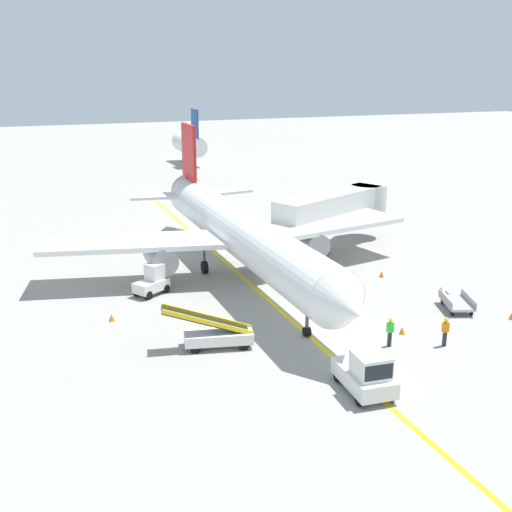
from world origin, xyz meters
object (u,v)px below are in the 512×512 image
object	(u,v)px
jet_bridge	(340,206)
safety_cone_wingtip_right	(402,330)
baggage_tug_near_wing	(153,281)
safety_cone_tail_area	(112,318)
ground_crew_marshaller	(390,331)
belt_loader_forward_hold	(216,334)
safety_cone_nose_right	(382,274)
airliner	(238,231)
baggage_cart_loaded	(457,303)
ground_crew_wing_walker	(445,331)
pushback_tug	(366,374)
safety_cone_wingtip_left	(441,290)
safety_cone_nose_left	(512,316)

from	to	relation	value
jet_bridge	safety_cone_wingtip_right	distance (m)	19.54
baggage_tug_near_wing	safety_cone_tail_area	bearing A→B (deg)	-132.12
ground_crew_marshaller	belt_loader_forward_hold	bearing A→B (deg)	158.64
jet_bridge	safety_cone_nose_right	bearing A→B (deg)	-97.94
airliner	baggage_cart_loaded	size ratio (longest dim) A/B	9.29
baggage_tug_near_wing	baggage_cart_loaded	distance (m)	20.21
baggage_tug_near_wing	airliner	bearing A→B (deg)	13.12
airliner	safety_cone_nose_right	xyz separation A→B (m)	(9.74, -4.32, -3.20)
ground_crew_wing_walker	safety_cone_wingtip_right	bearing A→B (deg)	118.29
pushback_tug	safety_cone_tail_area	distance (m)	16.81
baggage_tug_near_wing	belt_loader_forward_hold	xyz separation A→B (m)	(1.28, -9.89, -0.15)
safety_cone_tail_area	ground_crew_wing_walker	bearing A→B (deg)	-32.63
pushback_tug	safety_cone_wingtip_right	world-z (taller)	pushback_tug
ground_crew_wing_walker	safety_cone_wingtip_left	distance (m)	9.10
baggage_tug_near_wing	safety_cone_tail_area	xyz separation A→B (m)	(-3.50, -3.87, -0.71)
baggage_cart_loaded	ground_crew_wing_walker	xyz separation A→B (m)	(-4.28, -4.32, 0.44)
pushback_tug	baggage_cart_loaded	xyz separation A→B (m)	(11.21, 7.35, -0.53)
ground_crew_marshaller	safety_cone_nose_right	distance (m)	12.45
safety_cone_wingtip_right	ground_crew_wing_walker	bearing A→B (deg)	-61.71
airliner	ground_crew_wing_walker	xyz separation A→B (m)	(6.29, -16.13, -2.51)
baggage_tug_near_wing	safety_cone_wingtip_left	bearing A→B (deg)	-21.29
pushback_tug	ground_crew_marshaller	xyz separation A→B (m)	(4.05, 4.14, -0.08)
airliner	safety_cone_nose_left	distance (m)	19.48
safety_cone_nose_left	safety_cone_wingtip_left	distance (m)	5.73
ground_crew_marshaller	safety_cone_nose_right	xyz separation A→B (m)	(6.32, 10.70, -0.69)
ground_crew_wing_walker	safety_cone_nose_right	distance (m)	12.33
jet_bridge	safety_cone_tail_area	size ratio (longest dim) A/B	29.04
baggage_tug_near_wing	safety_cone_wingtip_left	distance (m)	19.89
baggage_cart_loaded	safety_cone_nose_left	world-z (taller)	baggage_cart_loaded
safety_cone_tail_area	jet_bridge	bearing A→B (deg)	25.02
ground_crew_marshaller	safety_cone_nose_left	bearing A→B (deg)	3.44
baggage_tug_near_wing	ground_crew_marshaller	world-z (taller)	baggage_tug_near_wing
pushback_tug	safety_cone_wingtip_left	world-z (taller)	pushback_tug
airliner	ground_crew_marshaller	world-z (taller)	airliner
baggage_tug_near_wing	baggage_cart_loaded	size ratio (longest dim) A/B	0.72
jet_bridge	safety_cone_nose_left	xyz separation A→B (m)	(1.69, -18.95, -3.32)
ground_crew_marshaller	ground_crew_wing_walker	xyz separation A→B (m)	(2.88, -1.12, 0.00)
jet_bridge	safety_cone_wingtip_left	xyz separation A→B (m)	(0.69, -13.31, -3.32)
airliner	belt_loader_forward_hold	xyz separation A→B (m)	(-5.59, -11.50, -2.64)
belt_loader_forward_hold	safety_cone_tail_area	bearing A→B (deg)	128.39
airliner	jet_bridge	bearing A→B (deg)	22.26
safety_cone_wingtip_right	baggage_tug_near_wing	bearing A→B (deg)	134.25
airliner	safety_cone_nose_left	world-z (taller)	airliner
baggage_tug_near_wing	safety_cone_wingtip_right	bearing A→B (deg)	-45.75
safety_cone_nose_right	safety_cone_wingtip_right	world-z (taller)	same
jet_bridge	ground_crew_marshaller	world-z (taller)	jet_bridge
airliner	pushback_tug	world-z (taller)	airliner
safety_cone_tail_area	belt_loader_forward_hold	bearing A→B (deg)	-51.61
belt_loader_forward_hold	ground_crew_marshaller	world-z (taller)	belt_loader_forward_hold
baggage_tug_near_wing	safety_cone_nose_right	bearing A→B (deg)	-9.29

